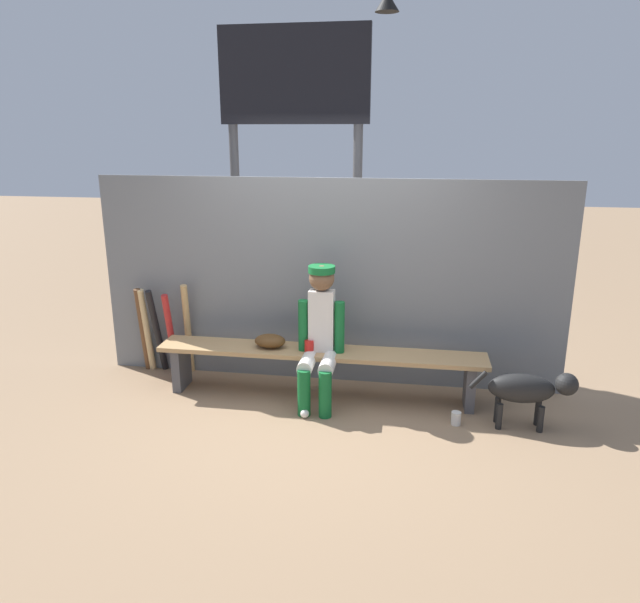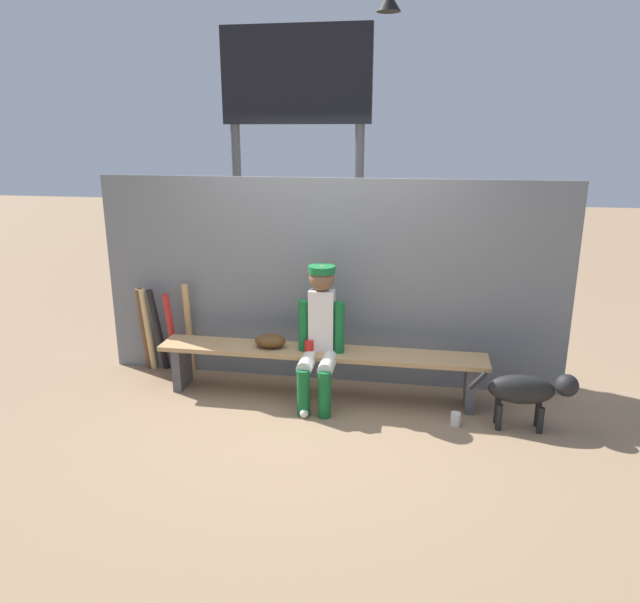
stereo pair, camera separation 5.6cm
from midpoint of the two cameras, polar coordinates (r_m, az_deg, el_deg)
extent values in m
plane|color=#937556|center=(5.43, 0.30, -9.15)|extent=(30.00, 30.00, 0.00)
cube|color=slate|center=(5.49, 1.03, 1.83)|extent=(4.36, 0.03, 1.92)
cube|color=tan|center=(5.26, 0.30, -4.92)|extent=(2.93, 0.36, 0.04)
cube|color=#4C4C51|center=(5.70, -12.92, -6.09)|extent=(0.08, 0.29, 0.41)
cube|color=#4C4C51|center=(5.31, 14.56, -7.90)|extent=(0.08, 0.29, 0.41)
cube|color=silver|center=(5.16, 0.47, -1.87)|extent=(0.22, 0.13, 0.55)
sphere|color=brown|center=(5.05, 0.48, 2.28)|extent=(0.22, 0.22, 0.22)
cylinder|color=#14662D|center=(5.04, 0.48, 3.13)|extent=(0.23, 0.23, 0.06)
cylinder|color=silver|center=(5.11, -0.89, -5.84)|extent=(0.13, 0.38, 0.13)
cylinder|color=#14662D|center=(5.02, -1.28, -8.81)|extent=(0.11, 0.11, 0.41)
cylinder|color=#14662D|center=(5.18, -1.31, -2.37)|extent=(0.09, 0.09, 0.47)
cylinder|color=silver|center=(5.08, 1.12, -5.97)|extent=(0.13, 0.38, 0.13)
cylinder|color=#14662D|center=(4.99, 0.77, -8.96)|extent=(0.11, 0.11, 0.41)
cylinder|color=#14662D|center=(5.13, 2.20, -2.57)|extent=(0.09, 0.09, 0.47)
ellipsoid|color=#593819|center=(5.32, -4.54, -3.80)|extent=(0.28, 0.20, 0.12)
cylinder|color=tan|center=(5.91, -12.31, -2.58)|extent=(0.10, 0.20, 0.92)
cylinder|color=#B22323|center=(5.90, -13.87, -3.09)|extent=(0.07, 0.22, 0.85)
cylinder|color=black|center=(6.01, -15.11, -2.70)|extent=(0.11, 0.25, 0.87)
cylinder|color=brown|center=(6.08, -16.37, -2.59)|extent=(0.08, 0.21, 0.87)
cylinder|color=tan|center=(6.06, -16.04, -2.63)|extent=(0.07, 0.20, 0.87)
sphere|color=white|center=(5.04, -1.23, -10.78)|extent=(0.07, 0.07, 0.07)
cylinder|color=silver|center=(5.05, 13.29, -10.99)|extent=(0.08, 0.08, 0.11)
cylinder|color=red|center=(5.18, -0.75, -4.36)|extent=(0.08, 0.08, 0.11)
cylinder|color=#3F3F42|center=(6.82, -7.59, 6.52)|extent=(0.10, 0.10, 2.39)
cylinder|color=#3F3F42|center=(6.54, 3.94, 6.22)|extent=(0.10, 0.10, 2.39)
cube|color=black|center=(6.57, -2.09, 21.05)|extent=(1.60, 0.08, 0.99)
cone|color=black|center=(6.44, 6.96, 26.84)|extent=(0.24, 0.24, 0.18)
ellipsoid|color=black|center=(5.03, 19.18, -8.02)|extent=(0.52, 0.20, 0.24)
sphere|color=black|center=(5.07, 23.06, -7.47)|extent=(0.18, 0.18, 0.18)
cylinder|color=black|center=(4.96, 15.33, -7.38)|extent=(0.15, 0.04, 0.16)
cylinder|color=black|center=(5.20, 20.60, -10.11)|extent=(0.05, 0.05, 0.22)
cylinder|color=black|center=(5.10, 20.84, -10.70)|extent=(0.05, 0.05, 0.22)
cylinder|color=black|center=(5.15, 17.06, -10.04)|extent=(0.05, 0.05, 0.22)
cylinder|color=black|center=(5.04, 17.22, -10.64)|extent=(0.05, 0.05, 0.22)
camera|label=1|loc=(0.03, -89.69, 0.09)|focal=33.10mm
camera|label=2|loc=(0.03, 90.31, -0.09)|focal=33.10mm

